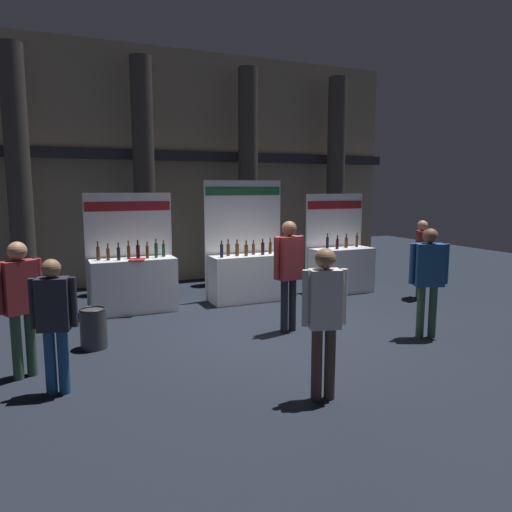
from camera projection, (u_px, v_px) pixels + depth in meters
ground_plane at (276, 331)px, 8.01m from camera, size 24.00×24.00×0.00m
hall_colonnade at (191, 170)px, 12.03m from camera, size 11.28×1.18×5.70m
exhibitor_booth_0 at (133, 280)px, 9.20m from camera, size 1.66×0.74×2.27m
exhibitor_booth_1 at (249, 272)px, 10.11m from camera, size 1.73×0.66×2.52m
exhibitor_booth_2 at (340, 266)px, 10.90m from camera, size 1.48×0.66×2.22m
trash_bin at (94, 328)px, 7.13m from camera, size 0.39×0.39×0.61m
visitor_0 at (289, 265)px, 7.83m from camera, size 0.58×0.35×1.84m
visitor_1 at (324, 312)px, 5.31m from camera, size 0.50×0.29×1.72m
visitor_2 at (54, 316)px, 5.46m from camera, size 0.51×0.32×1.58m
visitor_3 at (421, 253)px, 10.27m from camera, size 0.38×0.46×1.68m
visitor_4 at (429, 272)px, 7.53m from camera, size 0.57×0.42×1.75m
visitor_5 at (21, 298)px, 5.93m from camera, size 0.52×0.35×1.72m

